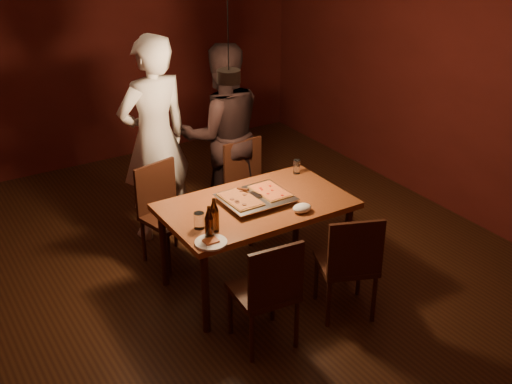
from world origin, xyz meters
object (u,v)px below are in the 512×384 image
diner_dark (223,134)px  beer_bottle_a (209,223)px  pizza_tray (256,199)px  diner_white (155,139)px  dining_table (256,211)px  beer_bottle_b (214,215)px  pendant_lamp (229,75)px  chair_near_right (350,257)px  chair_far_right (249,179)px  plate_slice (211,242)px  chair_far_left (164,204)px  chair_near_left (269,285)px

diner_dark → beer_bottle_a: bearing=70.4°
pizza_tray → diner_white: diner_white is taller
dining_table → beer_bottle_b: size_ratio=5.71×
diner_white → pendant_lamp: bearing=96.4°
beer_bottle_a → diner_dark: diner_dark is taller
chair_near_right → chair_far_right: bearing=108.6°
plate_slice → pendant_lamp: bearing=49.8°
dining_table → plate_slice: 0.72m
chair_far_right → beer_bottle_b: (-0.93, -1.04, 0.34)m
chair_far_right → diner_dark: bearing=-83.7°
chair_far_left → diner_dark: bearing=-166.0°
chair_near_left → beer_bottle_b: 0.66m
chair_near_right → beer_bottle_b: 1.07m
chair_far_right → chair_near_left: (-0.80, -1.59, 0.00)m
chair_near_left → beer_bottle_a: size_ratio=1.90×
dining_table → diner_white: bearing=105.2°
dining_table → chair_far_right: chair_far_right is taller
chair_far_left → chair_far_right: same height
chair_near_left → chair_far_right: bearing=68.2°
chair_far_left → chair_near_right: (0.82, -1.54, 0.00)m
chair_far_left → pendant_lamp: size_ratio=0.46×
chair_near_right → beer_bottle_b: size_ratio=2.07×
chair_near_right → beer_bottle_b: bearing=168.0°
dining_table → beer_bottle_b: bearing=-156.1°
chair_near_right → diner_white: (-0.68, 2.00, 0.43)m
beer_bottle_b → chair_far_right: bearing=48.2°
chair_near_left → pizza_tray: (0.38, 0.79, 0.24)m
chair_near_right → beer_bottle_a: bearing=174.0°
beer_bottle_a → plate_slice: 0.14m
dining_table → chair_far_left: 0.91m
chair_far_right → chair_near_right: same height
chair_near_left → pizza_tray: chair_near_left is taller
beer_bottle_b → diner_dark: (0.86, 1.42, 0.00)m
beer_bottle_b → diner_white: diner_white is taller
plate_slice → diner_dark: size_ratio=0.13×
chair_far_right → chair_near_left: size_ratio=1.00×
pizza_tray → beer_bottle_b: (-0.51, -0.24, 0.11)m
chair_far_left → pizza_tray: 0.92m
chair_far_right → diner_dark: diner_dark is taller
diner_white → beer_bottle_b: bearing=76.2°
chair_far_left → chair_near_right: size_ratio=0.93×
dining_table → chair_far_left: (-0.48, 0.76, -0.14)m
chair_far_right → beer_bottle_b: 1.44m
dining_table → diner_dark: 1.27m
chair_far_left → chair_near_right: 1.75m
chair_far_left → beer_bottle_a: 1.12m
pizza_tray → pendant_lamp: (-0.10, 0.22, 0.99)m
diner_dark → beer_bottle_b: bearing=71.4°
beer_bottle_b → beer_bottle_a: bearing=-136.7°
pendant_lamp → chair_near_right: bearing=-66.6°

